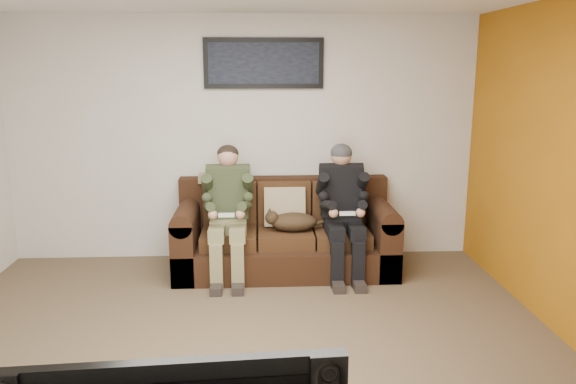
{
  "coord_description": "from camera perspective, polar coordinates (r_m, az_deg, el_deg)",
  "views": [
    {
      "loc": [
        0.16,
        -3.77,
        2.06
      ],
      "look_at": [
        0.42,
        1.2,
        0.95
      ],
      "focal_mm": 35.0,
      "sensor_mm": 36.0,
      "label": 1
    }
  ],
  "objects": [
    {
      "name": "floor",
      "position": [
        4.3,
        -4.98,
        -16.1
      ],
      "size": [
        5.0,
        5.0,
        0.0
      ],
      "primitive_type": "plane",
      "color": "brown",
      "rests_on": "ground"
    },
    {
      "name": "wall_back",
      "position": [
        6.07,
        -4.52,
        5.34
      ],
      "size": [
        5.0,
        0.0,
        5.0
      ],
      "primitive_type": "plane",
      "rotation": [
        1.57,
        0.0,
        0.0
      ],
      "color": "beige",
      "rests_on": "ground"
    },
    {
      "name": "wall_front",
      "position": [
        1.71,
        -8.36,
        -13.97
      ],
      "size": [
        5.0,
        0.0,
        5.0
      ],
      "primitive_type": "plane",
      "rotation": [
        -1.57,
        0.0,
        0.0
      ],
      "color": "beige",
      "rests_on": "ground"
    },
    {
      "name": "sofa",
      "position": [
        5.87,
        -0.32,
        -4.46
      ],
      "size": [
        2.22,
        0.96,
        0.91
      ],
      "color": "black",
      "rests_on": "ground"
    },
    {
      "name": "throw_pillow",
      "position": [
        5.82,
        -0.35,
        -1.49
      ],
      "size": [
        0.42,
        0.2,
        0.42
      ],
      "primitive_type": "cube",
      "rotation": [
        -0.21,
        0.0,
        0.0
      ],
      "color": "tan",
      "rests_on": "sofa"
    },
    {
      "name": "throw_blanket",
      "position": [
        6.01,
        -6.88,
        1.42
      ],
      "size": [
        0.45,
        0.22,
        0.08
      ],
      "primitive_type": "cube",
      "color": "tan",
      "rests_on": "sofa"
    },
    {
      "name": "person_left",
      "position": [
        5.59,
        -6.11,
        -1.26
      ],
      "size": [
        0.51,
        0.87,
        1.3
      ],
      "color": "#857E53",
      "rests_on": "sofa"
    },
    {
      "name": "person_right",
      "position": [
        5.64,
        5.58,
        -1.08
      ],
      "size": [
        0.51,
        0.86,
        1.31
      ],
      "color": "black",
      "rests_on": "sofa"
    },
    {
      "name": "cat",
      "position": [
        5.65,
        0.38,
        -3.01
      ],
      "size": [
        0.66,
        0.26,
        0.24
      ],
      "color": "#46321B",
      "rests_on": "sofa"
    },
    {
      "name": "framed_poster",
      "position": [
        5.99,
        -2.48,
        12.94
      ],
      "size": [
        1.25,
        0.05,
        0.52
      ],
      "color": "black",
      "rests_on": "wall_back"
    }
  ]
}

